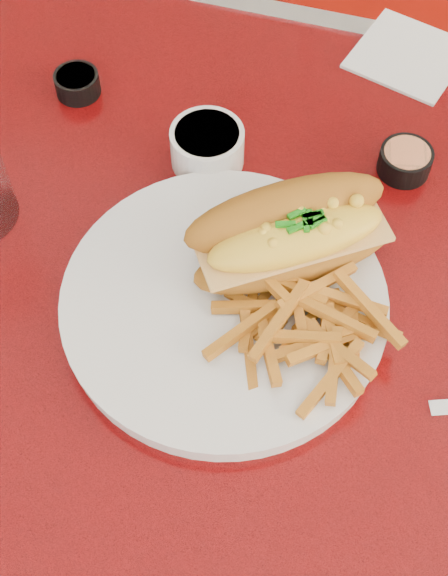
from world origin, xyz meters
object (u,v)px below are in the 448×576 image
(booth_bench_far, at_px, (390,95))
(sauce_cup_left, at_px, (77,83))
(fork, at_px, (299,301))
(mac_hoagie, at_px, (291,234))
(gravy_ramekin, at_px, (207,146))
(sauce_cup_right, at_px, (405,160))
(diner_table, at_px, (311,376))
(dinner_plate, at_px, (224,303))

(booth_bench_far, xyz_separation_m, sauce_cup_left, (-0.34, -0.61, 0.50))
(fork, bearing_deg, mac_hoagie, -3.16)
(booth_bench_far, bearing_deg, gravy_ramekin, -103.71)
(mac_hoagie, bearing_deg, sauce_cup_left, 114.62)
(gravy_ramekin, relative_size, sauce_cup_left, 1.23)
(sauce_cup_left, bearing_deg, sauce_cup_right, -1.42)
(diner_table, height_order, sauce_cup_left, sauce_cup_left)
(dinner_plate, bearing_deg, sauce_cup_right, 58.99)
(dinner_plate, height_order, sauce_cup_right, sauce_cup_right)
(fork, relative_size, sauce_cup_right, 2.00)
(booth_bench_far, distance_m, dinner_plate, 0.99)
(dinner_plate, relative_size, fork, 2.38)
(diner_table, height_order, fork, fork)
(mac_hoagie, distance_m, fork, 0.06)
(dinner_plate, bearing_deg, booth_bench_far, 83.76)
(fork, bearing_deg, booth_bench_far, -30.30)
(mac_hoagie, bearing_deg, dinner_plate, -161.32)
(gravy_ramekin, xyz_separation_m, sauce_cup_right, (0.21, 0.05, -0.01))
(sauce_cup_left, bearing_deg, mac_hoagie, -30.17)
(mac_hoagie, distance_m, sauce_cup_left, 0.34)
(gravy_ramekin, bearing_deg, fork, -48.58)
(dinner_plate, bearing_deg, fork, 14.63)
(fork, distance_m, gravy_ramekin, 0.21)
(booth_bench_far, xyz_separation_m, dinner_plate, (-0.09, -0.85, 0.50))
(booth_bench_far, bearing_deg, mac_hoagie, -93.37)
(mac_hoagie, distance_m, sauce_cup_right, 0.19)
(diner_table, distance_m, dinner_plate, 0.20)
(diner_table, xyz_separation_m, mac_hoagie, (-0.05, 0.03, 0.22))
(diner_table, distance_m, sauce_cup_left, 0.43)
(booth_bench_far, bearing_deg, sauce_cup_left, -118.81)
(booth_bench_far, height_order, fork, booth_bench_far)
(diner_table, relative_size, dinner_plate, 3.90)
(diner_table, bearing_deg, fork, -142.71)
(fork, bearing_deg, sauce_cup_left, 26.88)
(booth_bench_far, height_order, sauce_cup_left, booth_bench_far)
(diner_table, bearing_deg, mac_hoagie, 149.25)
(mac_hoagie, relative_size, gravy_ramekin, 2.71)
(sauce_cup_right, bearing_deg, fork, -107.81)
(diner_table, xyz_separation_m, dinner_plate, (-0.09, -0.04, 0.17))
(booth_bench_far, height_order, dinner_plate, booth_bench_far)
(diner_table, height_order, mac_hoagie, mac_hoagie)
(mac_hoagie, height_order, sauce_cup_left, mac_hoagie)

